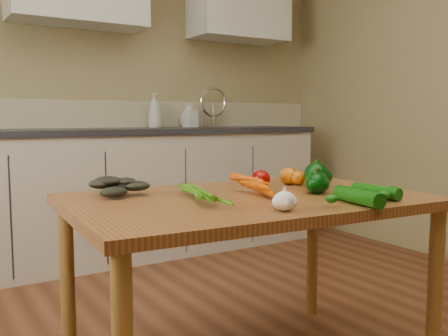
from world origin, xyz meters
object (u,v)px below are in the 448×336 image
object	(u,v)px
pepper_a	(317,182)
pepper_b	(316,175)
pepper_c	(316,184)
soap_bottle_a	(154,110)
carrot_bunch	(239,188)
garlic_bulb	(285,201)
tomato_a	(261,179)
soap_bottle_b	(190,115)
tomato_b	(289,176)
table	(248,217)
soap_bottle_c	(188,116)
leafy_greens	(121,184)
tomato_c	(298,178)
zucchini_b	(358,197)
zucchini_a	(376,191)

from	to	relation	value
pepper_a	pepper_b	distance (m)	0.14
pepper_b	pepper_c	size ratio (longest dim) A/B	1.32
soap_bottle_a	carrot_bunch	bearing A→B (deg)	-120.88
garlic_bulb	tomato_a	world-z (taller)	tomato_a
soap_bottle_a	soap_bottle_b	size ratio (longest dim) A/B	1.36
soap_bottle_a	tomato_b	bearing A→B (deg)	-111.06
table	garlic_bulb	size ratio (longest dim) A/B	18.27
pepper_b	tomato_a	distance (m)	0.23
soap_bottle_c	leafy_greens	bearing A→B (deg)	165.41
tomato_a	carrot_bunch	bearing A→B (deg)	-144.41
pepper_b	tomato_c	distance (m)	0.11
soap_bottle_a	soap_bottle_c	size ratio (longest dim) A/B	1.57
soap_bottle_c	tomato_a	world-z (taller)	soap_bottle_c
leafy_greens	zucchini_b	world-z (taller)	leafy_greens
table	soap_bottle_b	size ratio (longest dim) A/B	7.04
pepper_b	tomato_c	xyz separation A→B (m)	(-0.01, 0.10, -0.02)
pepper_b	tomato_b	distance (m)	0.14
soap_bottle_c	table	bearing A→B (deg)	177.81
garlic_bulb	pepper_c	bearing A→B (deg)	33.15
tomato_a	tomato_c	distance (m)	0.17
leafy_greens	tomato_c	size ratio (longest dim) A/B	2.69
pepper_a	tomato_c	xyz separation A→B (m)	(0.08, 0.21, -0.01)
table	tomato_a	bearing A→B (deg)	46.44
soap_bottle_a	tomato_b	size ratio (longest dim) A/B	3.22
tomato_b	tomato_c	size ratio (longest dim) A/B	1.17
table	garlic_bulb	xyz separation A→B (m)	(-0.07, -0.29, 0.11)
soap_bottle_a	garlic_bulb	distance (m)	2.36
garlic_bulb	soap_bottle_a	bearing A→B (deg)	75.91
zucchini_b	garlic_bulb	bearing A→B (deg)	171.71
table	pepper_a	bearing A→B (deg)	-12.16
carrot_bunch	tomato_a	xyz separation A→B (m)	(0.21, 0.15, 0.00)
soap_bottle_c	zucchini_a	bearing A→B (deg)	-171.12
soap_bottle_c	tomato_b	world-z (taller)	soap_bottle_c
table	soap_bottle_c	xyz separation A→B (m)	(0.80, 2.00, 0.37)
carrot_bunch	pepper_a	bearing A→B (deg)	-13.19
pepper_b	tomato_c	size ratio (longest dim) A/B	1.52
soap_bottle_a	soap_bottle_b	distance (m)	0.28
pepper_a	pepper_b	bearing A→B (deg)	49.30
tomato_a	pepper_a	bearing A→B (deg)	-69.14
leafy_greens	zucchini_a	bearing A→B (deg)	-33.46
soap_bottle_a	zucchini_a	size ratio (longest dim) A/B	1.33
soap_bottle_c	tomato_c	size ratio (longest dim) A/B	2.41
leafy_greens	zucchini_b	distance (m)	0.84
soap_bottle_c	zucchini_b	size ratio (longest dim) A/B	0.77
pepper_b	zucchini_b	size ratio (longest dim) A/B	0.48
garlic_bulb	pepper_c	xyz separation A→B (m)	(0.32, 0.21, 0.01)
soap_bottle_b	pepper_b	xyz separation A→B (m)	(-0.41, -1.88, -0.25)
pepper_c	pepper_b	bearing A→B (deg)	47.72
pepper_b	tomato_c	bearing A→B (deg)	95.02
tomato_b	table	bearing A→B (deg)	-152.92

